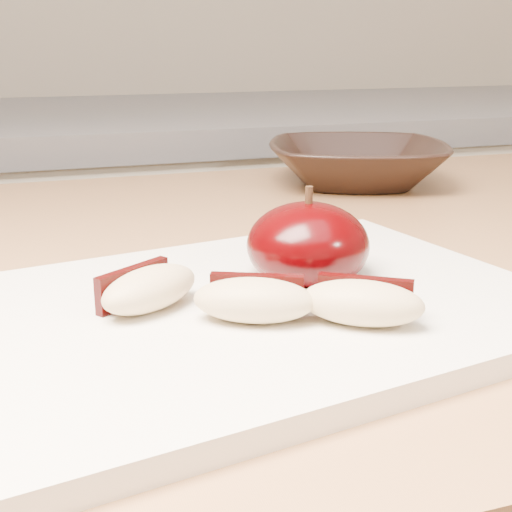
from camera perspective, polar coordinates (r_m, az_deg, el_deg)
name	(u,v)px	position (r m, az deg, el deg)	size (l,w,h in m)	color
back_cabinet	(72,380)	(1.32, -14.53, -9.57)	(2.40, 0.62, 0.94)	silver
cutting_board	(256,310)	(0.40, 0.00, -4.35)	(0.32, 0.24, 0.01)	silver
apple_half	(308,245)	(0.43, 4.17, 0.87)	(0.08, 0.08, 0.06)	black
apple_wedge_a	(148,288)	(0.38, -8.64, -2.57)	(0.07, 0.06, 0.02)	tan
apple_wedge_b	(254,299)	(0.36, -0.13, -3.49)	(0.07, 0.05, 0.02)	tan
apple_wedge_c	(362,302)	(0.36, 8.51, -3.66)	(0.07, 0.06, 0.02)	tan
bowl	(357,164)	(0.77, 8.10, 7.34)	(0.19, 0.19, 0.05)	black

